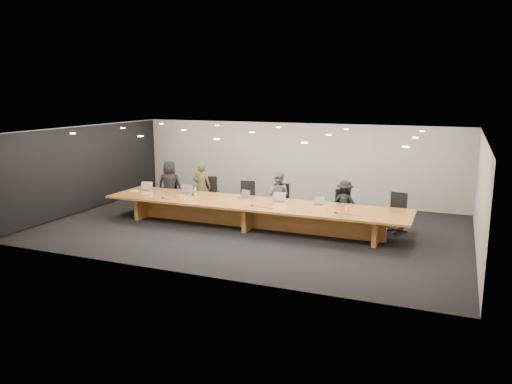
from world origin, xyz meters
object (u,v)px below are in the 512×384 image
Objects in this scene: laptop_b at (185,189)px; laptop_c at (243,194)px; person_a at (170,185)px; water_bottle at (195,192)px; chair_far_right at (396,212)px; chair_right at (343,208)px; paper_cup_far at (346,208)px; chair_far_left at (167,191)px; chair_mid_left at (247,198)px; person_d at (345,203)px; person_c at (278,195)px; av_box at (147,195)px; mic_center at (252,205)px; amber_mug at (193,194)px; laptop_a at (145,186)px; mic_left at (163,197)px; laptop_d at (279,197)px; mic_right at (336,213)px; chair_left at (209,194)px; chair_mid_right at (280,201)px; conference_table at (252,210)px; laptop_e at (319,201)px; paper_cup_near at (287,202)px.

laptop_c is (1.98, 0.04, -0.02)m from laptop_b.
water_bottle is (1.45, -0.85, 0.04)m from person_a.
chair_far_right reaches higher than water_bottle.
paper_cup_far is at bearing -89.10° from chair_right.
chair_far_left is at bearing 162.96° from chair_right.
chair_mid_left is 3.15m from person_d.
paper_cup_far is at bearing 160.71° from person_c.
av_box is at bearing -61.06° from chair_far_left.
chair_right is 0.66× the size of person_a.
chair_right reaches higher than mic_center.
mic_center is (2.62, -0.79, -0.13)m from laptop_b.
chair_right is 11.84× the size of amber_mug.
laptop_a is 6.55m from paper_cup_far.
paper_cup_far reaches higher than mic_left.
laptop_d is 2.02m from paper_cup_far.
water_bottle is (-2.72, -0.06, -0.03)m from laptop_d.
chair_right is 9.06× the size of mic_right.
person_c is 4.60× the size of laptop_c.
chair_left is 2.44m from chair_mid_right.
chair_left is 0.72× the size of person_a.
mic_center is at bearing -66.08° from conference_table.
chair_right is at bearing 17.47° from mic_left.
chair_right is at bearing 12.88° from amber_mug.
chair_far_left reaches higher than laptop_a.
laptop_e is at bearing -3.55° from laptop_b.
laptop_c is 2.45× the size of mic_center.
laptop_a is 3.06× the size of mic_right.
chair_far_left is at bearing 162.23° from chair_mid_left.
chair_far_left is 0.96× the size of chair_left.
chair_mid_right is at bearing 161.39° from chair_right.
laptop_b is at bearing -133.92° from chair_left.
person_c reaches higher than laptop_a.
mic_center is at bearing -54.65° from chair_left.
laptop_d is (0.30, -0.96, 0.34)m from chair_mid_right.
mic_left is at bearing -5.40° from av_box.
mic_left is at bearing 99.90° from person_a.
chair_far_left is 4.79m from paper_cup_near.
laptop_a is (-6.28, -0.93, 0.21)m from person_d.
paper_cup_near is at bearing -171.61° from laptop_e.
person_a reaches higher than chair_left.
paper_cup_near is (3.03, -0.97, 0.20)m from chair_left.
chair_mid_left is 1.68m from water_bottle.
paper_cup_far is at bearing -6.08° from laptop_b.
chair_mid_right is 1.06m from laptop_d.
chair_far_left is 1.09m from laptop_a.
person_c is 4.11× the size of laptop_d.
person_a is 5.54× the size of laptop_e.
person_a is (-7.37, -0.05, 0.26)m from chair_far_right.
laptop_d is (4.38, -0.97, 0.32)m from chair_far_left.
mic_center is at bearing -156.66° from laptop_e.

